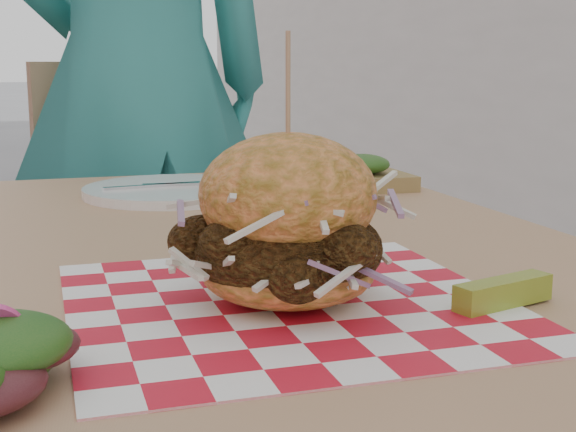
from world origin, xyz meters
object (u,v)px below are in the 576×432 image
at_px(sandwich, 288,230).
at_px(diner, 137,82).
at_px(patio_table, 228,316).
at_px(patio_chair, 123,240).

bearing_deg(sandwich, diner, 89.22).
xyz_separation_m(patio_table, patio_chair, (-0.02, 0.97, -0.12)).
distance_m(patio_table, patio_chair, 0.98).
bearing_deg(patio_table, sandwich, -89.30).
bearing_deg(patio_table, diner, 88.87).
distance_m(patio_table, sandwich, 0.26).
bearing_deg(patio_chair, sandwich, -101.29).
xyz_separation_m(diner, patio_table, (-0.02, -0.94, -0.24)).
distance_m(diner, patio_chair, 0.36).
distance_m(patio_chair, sandwich, 1.22).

